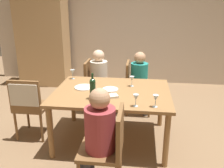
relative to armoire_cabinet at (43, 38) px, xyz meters
name	(u,v)px	position (x,y,z in m)	size (l,w,h in m)	color
ground_plane	(112,139)	(1.88, -2.34, -1.10)	(10.00, 10.00, 0.00)	#846647
rear_room_partition	(127,26)	(1.88, 0.45, 0.25)	(6.40, 0.12, 2.70)	beige
armoire_cabinet	(43,38)	(0.00, 0.00, 0.00)	(1.18, 0.62, 2.18)	tan
dining_table	(112,96)	(1.88, -2.34, -0.42)	(1.57, 1.19, 0.75)	olive
chair_far_left	(94,82)	(1.44, -1.37, -0.56)	(0.44, 0.44, 0.92)	brown
chair_far_right	(134,84)	(2.15, -1.37, -0.56)	(0.44, 0.44, 0.92)	brown
chair_near	(109,145)	(1.97, -3.32, -0.56)	(0.44, 0.44, 0.92)	brown
chair_left_end	(28,101)	(0.72, -2.47, -0.50)	(0.44, 0.46, 0.92)	brown
person_woman_host	(100,76)	(1.56, -1.37, -0.45)	(0.35, 0.30, 1.12)	#33333D
person_man_bearded	(141,78)	(2.26, -1.37, -0.46)	(0.34, 0.29, 1.10)	#33333D
person_man_guest	(98,133)	(1.86, -3.32, -0.44)	(0.36, 0.31, 1.14)	#33333D
wine_bottle_tall_green	(93,88)	(1.68, -2.65, -0.20)	(0.07, 0.07, 0.33)	#19381E
wine_glass_near_left	(136,98)	(2.22, -2.82, -0.24)	(0.07, 0.07, 0.15)	silver
wine_glass_centre	(72,72)	(1.21, -1.88, -0.24)	(0.07, 0.07, 0.15)	silver
wine_glass_near_right	(156,98)	(2.45, -2.81, -0.24)	(0.07, 0.07, 0.15)	silver
wine_glass_far	(132,79)	(2.14, -2.12, -0.24)	(0.07, 0.07, 0.15)	silver
dinner_plate_host	(84,87)	(1.48, -2.26, -0.34)	(0.27, 0.27, 0.01)	white
dinner_plate_guest_left	(110,89)	(1.85, -2.30, -0.34)	(0.22, 0.22, 0.01)	white
folded_napkin	(111,96)	(1.90, -2.57, -0.33)	(0.16, 0.12, 0.03)	beige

